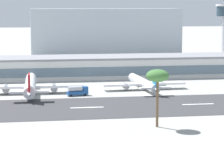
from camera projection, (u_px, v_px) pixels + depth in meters
The scene contains 10 objects.
ground_plane at pixel (90, 107), 188.99m from camera, with size 1400.00×1400.00×0.00m, color #9E9E99.
runway_strip at pixel (90, 107), 188.41m from camera, with size 800.00×39.90×0.08m, color #38383A.
runway_centreline_dash_4 at pixel (87, 107), 188.24m from camera, with size 12.00×1.20×0.01m, color white.
runway_centreline_dash_5 at pixel (198, 104), 194.56m from camera, with size 12.00×1.20×0.01m, color white.
terminal_building at pixel (83, 67), 266.66m from camera, with size 197.15×25.81×10.67m.
distant_hotel_block at pixel (105, 32), 382.68m from camera, with size 107.10×29.19×33.94m, color #A8B2BC.
airliner_red_tail_gate_0 at pixel (30, 86), 217.16m from camera, with size 43.45×51.18×10.68m.
airliner_blue_tail_gate_1 at pixel (144, 83), 227.71m from camera, with size 36.57×42.67×8.90m.
service_fuel_truck_0 at pixel (78, 91), 213.01m from camera, with size 8.84×4.20×3.95m.
palm_tree_2 at pixel (158, 77), 156.62m from camera, with size 6.83×6.83×17.42m.
Camera 1 is at (-20.91, -184.85, 36.23)m, focal length 84.71 mm.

